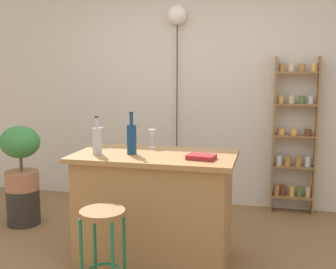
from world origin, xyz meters
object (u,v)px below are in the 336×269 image
bar_stool (103,234)px  pendant_globe_light (177,18)px  wine_glass_left (100,132)px  plant_stool (23,207)px  potted_plant (21,154)px  bottle_wine_red (132,138)px  cookbook (201,157)px  spice_shelf (294,137)px  wine_glass_center (152,134)px  bottle_spirits_clear (97,140)px

bar_stool → pendant_globe_light: 2.81m
wine_glass_left → pendant_globe_light: 1.77m
plant_stool → potted_plant: size_ratio=0.56×
bottle_wine_red → cookbook: 0.59m
plant_stool → spice_shelf: bearing=21.1°
plant_stool → wine_glass_left: (0.95, -0.19, 0.84)m
potted_plant → wine_glass_center: (1.44, -0.20, 0.28)m
potted_plant → wine_glass_left: 1.01m
wine_glass_center → pendant_globe_light: (-0.06, 1.28, 1.15)m
spice_shelf → bottle_wine_red: bearing=-131.0°
wine_glass_center → bar_stool: bearing=-94.9°
pendant_globe_light → cookbook: bearing=-71.4°
cookbook → spice_shelf: bearing=72.7°
spice_shelf → bar_stool: bearing=-121.6°
wine_glass_center → plant_stool: bearing=172.2°
wine_glass_left → bottle_wine_red: bearing=-38.3°
bar_stool → wine_glass_left: bearing=113.1°
bottle_wine_red → pendant_globe_light: pendant_globe_light is taller
spice_shelf → bottle_wine_red: size_ratio=4.99×
spice_shelf → plant_stool: (-2.72, -1.05, -0.68)m
wine_glass_center → pendant_globe_light: pendant_globe_light is taller
bar_stool → potted_plant: potted_plant is taller
spice_shelf → bottle_spirits_clear: spice_shelf is taller
bar_stool → plant_stool: size_ratio=1.76×
spice_shelf → plant_stool: size_ratio=4.70×
bar_stool → bottle_wine_red: (-0.00, 0.64, 0.56)m
bar_stool → wine_glass_left: wine_glass_left is taller
plant_stool → wine_glass_left: bearing=-11.4°
bar_stool → bottle_spirits_clear: bottle_spirits_clear is taller
spice_shelf → bottle_spirits_clear: size_ratio=5.54×
plant_stool → bottle_spirits_clear: bearing=-28.3°
spice_shelf → pendant_globe_light: 1.87m
bar_stool → bottle_spirits_clear: 0.83m
spice_shelf → cookbook: (-0.77, -1.62, 0.07)m
plant_stool → bottle_wine_red: 1.69m
potted_plant → wine_glass_center: bearing=-7.8°
bar_stool → spice_shelf: bearing=58.4°
bottle_spirits_clear → plant_stool: bearing=151.7°
bottle_spirits_clear → bottle_wine_red: (0.27, 0.08, 0.01)m
cookbook → bottle_wine_red: bearing=-177.5°
bottle_wine_red → plant_stool: bearing=159.3°
wine_glass_center → cookbook: wine_glass_center is taller
spice_shelf → bottle_spirits_clear: 2.31m
potted_plant → bottle_spirits_clear: 1.28m
spice_shelf → wine_glass_center: spice_shelf is taller
bar_stool → plant_stool: 1.81m
wine_glass_center → cookbook: bearing=-36.9°
wine_glass_left → wine_glass_center: (0.49, -0.01, 0.00)m
wine_glass_left → cookbook: wine_glass_left is taller
spice_shelf → pendant_globe_light: size_ratio=0.75×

